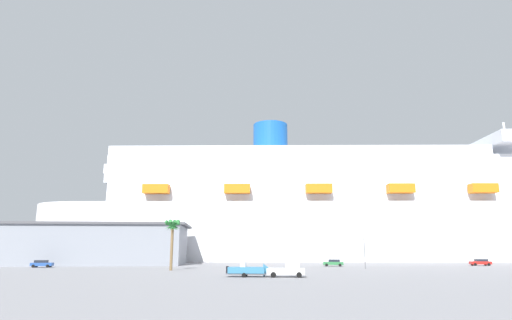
% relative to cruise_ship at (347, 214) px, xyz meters
% --- Properties ---
extents(ground_plane, '(600.00, 600.00, 0.00)m').
position_rel_cruise_ship_xyz_m(ground_plane, '(-24.99, -32.16, -15.77)').
color(ground_plane, gray).
extents(cruise_ship, '(218.39, 38.60, 54.36)m').
position_rel_cruise_ship_xyz_m(cruise_ship, '(0.00, 0.00, 0.00)').
color(cruise_ship, white).
rests_on(cruise_ship, ground_plane).
extents(terminal_building, '(65.43, 30.46, 10.37)m').
position_rel_cruise_ship_xyz_m(terminal_building, '(-81.20, -35.05, -10.57)').
color(terminal_building, gray).
rests_on(terminal_building, ground_plane).
extents(pickup_truck, '(5.75, 2.67, 2.20)m').
position_rel_cruise_ship_xyz_m(pickup_truck, '(-26.13, -80.77, -14.73)').
color(pickup_truck, white).
rests_on(pickup_truck, ground_plane).
extents(small_boat_on_trailer, '(7.66, 2.65, 2.15)m').
position_rel_cruise_ship_xyz_m(small_boat_on_trailer, '(-31.47, -80.30, -14.81)').
color(small_boat_on_trailer, '#595960').
rests_on(small_boat_on_trailer, ground_plane).
extents(palm_tree, '(3.27, 3.17, 9.74)m').
position_rel_cruise_ship_xyz_m(palm_tree, '(-47.39, -62.82, -7.97)').
color(palm_tree, brown).
rests_on(palm_tree, ground_plane).
extents(street_lamp, '(0.56, 0.56, 6.72)m').
position_rel_cruise_ship_xyz_m(street_lamp, '(-8.57, -56.78, -11.29)').
color(street_lamp, slate).
rests_on(street_lamp, ground_plane).
extents(parked_car_red_hatchback, '(4.85, 2.30, 1.58)m').
position_rel_cruise_ship_xyz_m(parked_car_red_hatchback, '(23.31, -41.01, -14.94)').
color(parked_car_red_hatchback, red).
rests_on(parked_car_red_hatchback, ground_plane).
extents(parked_car_green_wagon, '(4.93, 2.69, 1.58)m').
position_rel_cruise_ship_xyz_m(parked_car_green_wagon, '(-12.98, -44.72, -14.94)').
color(parked_car_green_wagon, '#2D723F').
rests_on(parked_car_green_wagon, ground_plane).
extents(parked_car_blue_suv, '(4.71, 2.63, 1.58)m').
position_rel_cruise_ship_xyz_m(parked_car_blue_suv, '(-78.60, -51.12, -14.94)').
color(parked_car_blue_suv, '#264C99').
rests_on(parked_car_blue_suv, ground_plane).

